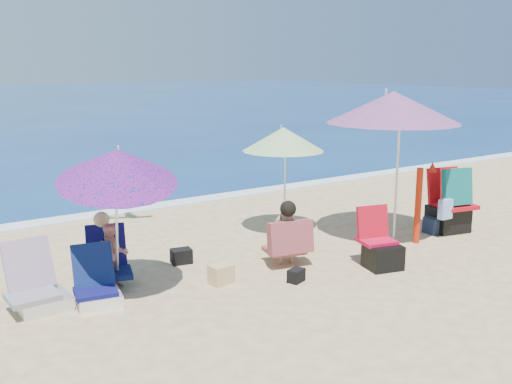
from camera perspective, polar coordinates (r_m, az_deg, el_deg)
ground at (r=7.99m, az=5.90°, el=-8.75°), size 120.00×120.00×0.00m
foam at (r=12.15m, az=-9.78°, el=-1.39°), size 120.00×0.50×0.04m
umbrella_turquoise at (r=9.76m, az=13.26°, el=8.06°), size 2.81×2.81×2.49m
umbrella_striped at (r=9.92m, az=2.69°, el=5.18°), size 1.68×1.68×1.87m
umbrella_blue at (r=7.28m, az=-13.39°, el=2.50°), size 1.81×1.85×2.03m
furled_umbrella at (r=9.76m, az=15.80°, el=-0.61°), size 0.19×0.40×1.38m
chair_navy at (r=7.46m, az=-15.28°, el=-9.16°), size 0.61×0.71×0.70m
chair_rainbow at (r=7.53m, az=-20.58°, el=-9.10°), size 0.70×0.73×0.80m
camp_chair_left at (r=8.61m, az=12.08°, el=-5.56°), size 0.59×0.68×0.86m
camp_chair_right at (r=10.70m, az=18.36°, el=-1.53°), size 0.93×0.80×1.16m
person_center at (r=8.48m, az=3.07°, el=-4.08°), size 0.71×0.68×0.97m
person_left at (r=7.92m, az=-13.99°, el=-5.89°), size 0.68×0.87×0.96m
bag_black_a at (r=8.71m, az=-7.30°, el=-6.23°), size 0.33×0.27×0.22m
bag_tan at (r=7.87m, az=-3.42°, el=-8.02°), size 0.33×0.25×0.26m
bag_navy_b at (r=10.62m, az=17.17°, el=-3.10°), size 0.40×0.32×0.28m
bag_black_b at (r=7.95m, az=3.95°, el=-8.14°), size 0.27×0.23×0.18m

